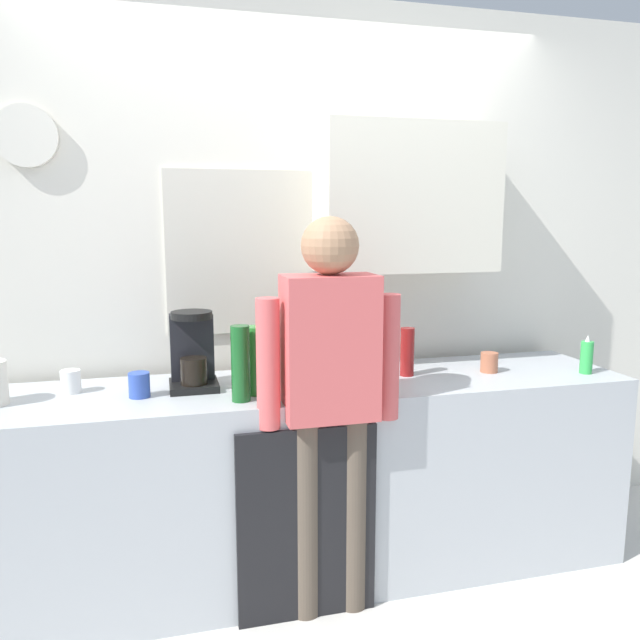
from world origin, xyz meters
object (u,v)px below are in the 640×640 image
Objects in this scene: bottle_amber_beer at (289,347)px; cup_white_mug at (71,381)px; bottle_red_vinegar at (407,352)px; dish_soap at (587,357)px; cup_blue_mug at (139,385)px; bottle_green_wine at (241,364)px; coffee_maker at (193,354)px; person_at_sink at (330,386)px; mixing_bowl at (309,385)px; bottle_dark_sauce at (270,363)px; cup_terracotta_mug at (489,362)px; bottle_clear_soda at (256,360)px; potted_plant at (364,362)px.

cup_white_mug is at bearing -171.96° from bottle_amber_beer.
bottle_red_vinegar is 0.84m from dish_soap.
bottle_amber_beer is 2.30× the size of cup_blue_mug.
bottle_green_wine is 0.73m from cup_white_mug.
coffee_maker is 0.62m from person_at_sink.
mixing_bowl is at bearing -179.54° from dish_soap.
bottle_dark_sauce is at bearing 119.03° from mixing_bowl.
cup_terracotta_mug is (0.90, -0.26, -0.07)m from bottle_amber_beer.
bottle_clear_soda is 1.27× the size of mixing_bowl.
mixing_bowl is at bearing -160.03° from bottle_red_vinegar.
cup_terracotta_mug is at bearing 8.18° from bottle_green_wine.
cup_white_mug is 0.41× the size of potted_plant.
cup_terracotta_mug is 0.06× the size of person_at_sink.
bottle_green_wine is (0.17, -0.25, 0.00)m from coffee_maker.
dish_soap is (1.53, -0.05, -0.06)m from bottle_clear_soda.
cup_blue_mug is 1.05× the size of cup_white_mug.
bottle_red_vinegar is 1.17m from cup_blue_mug.
bottle_dark_sauce is at bearing 103.82° from person_at_sink.
bottle_clear_soda is 0.77m from cup_white_mug.
bottle_dark_sauce is 0.29m from bottle_green_wine.
cup_blue_mug is 0.43× the size of potted_plant.
bottle_amber_beer reaches higher than bottle_red_vinegar.
bottle_red_vinegar is at bearing -2.43° from coffee_maker.
bottle_green_wine reaches higher than cup_white_mug.
bottle_dark_sauce is at bearing 61.02° from bottle_clear_soda.
cup_terracotta_mug is at bearing 4.53° from bottle_clear_soda.
cup_blue_mug reaches higher than cup_terracotta_mug.
bottle_clear_soda is 1.53m from dish_soap.
bottle_green_wine is at bearing -178.76° from dish_soap.
cup_terracotta_mug is at bearing -3.82° from cup_white_mug.
potted_plant reaches higher than bottle_red_vinegar.
potted_plant is (0.50, -0.03, -0.02)m from bottle_green_wine.
bottle_green_wine reaches higher than dish_soap.
potted_plant is (0.34, -0.27, 0.04)m from bottle_dark_sauce.
bottle_green_wine is at bearing -171.82° from cup_terracotta_mug.
bottle_red_vinegar is (0.95, -0.04, -0.04)m from coffee_maker.
cup_terracotta_mug is 0.51× the size of dish_soap.
person_at_sink is (0.05, -0.13, 0.03)m from mixing_bowl.
person_at_sink reaches higher than potted_plant.
coffee_maker is at bearing 132.11° from person_at_sink.
bottle_amber_beer is 1.28× the size of dish_soap.
dish_soap is at bearing -8.04° from bottle_dark_sauce.
cup_white_mug is at bearing 176.18° from cup_terracotta_mug.
potted_plant is (0.22, -0.05, 0.09)m from mixing_bowl.
coffee_maker is at bearing -158.51° from bottle_amber_beer.
potted_plant is 0.14× the size of person_at_sink.
coffee_maker is 1.50× the size of mixing_bowl.
cup_terracotta_mug is at bearing 5.77° from person_at_sink.
bottle_clear_soda is (0.24, -0.17, -0.01)m from coffee_maker.
coffee_maker reaches higher than cup_white_mug.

